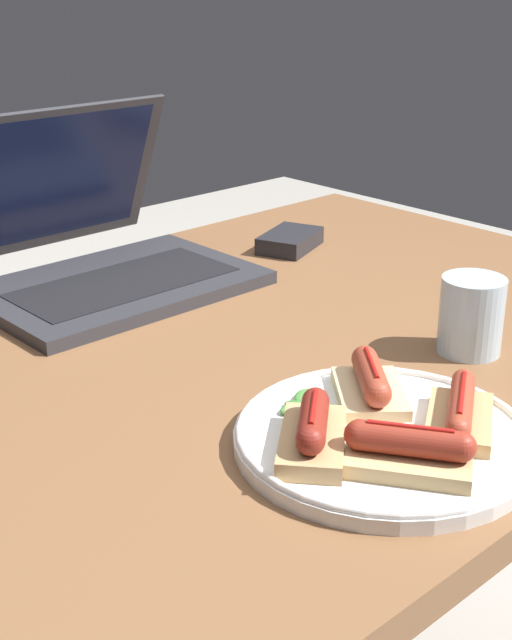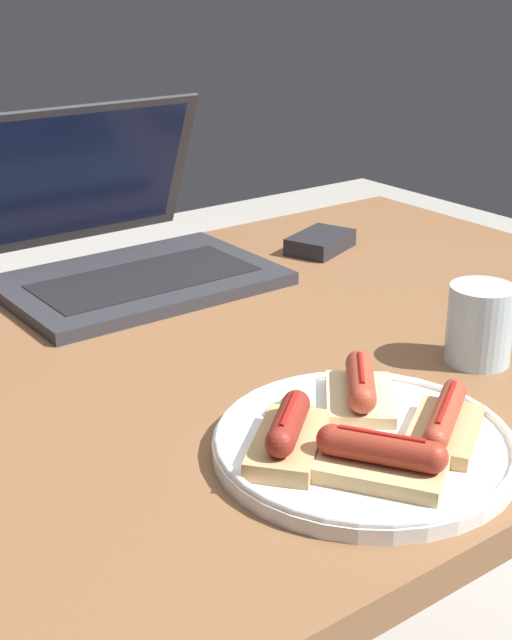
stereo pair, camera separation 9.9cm
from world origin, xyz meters
name	(u,v)px [view 2 (the right image)]	position (x,y,z in m)	size (l,w,h in m)	color
desk	(271,386)	(0.00, 0.00, 0.71)	(1.20, 0.86, 0.78)	brown
laptop	(122,249)	(-0.04, 0.31, 0.82)	(0.38, 0.35, 0.24)	#2D2D33
plate	(364,444)	(-0.10, -0.27, 0.79)	(0.29, 0.29, 0.02)	white
sausage_toast_left	(360,389)	(-0.05, -0.22, 0.81)	(0.12, 0.12, 0.04)	#D6B784
sausage_toast_middle	(380,459)	(-0.13, -0.33, 0.81)	(0.11, 0.13, 0.04)	tan
sausage_toast_right	(445,423)	(-0.04, -0.31, 0.81)	(0.13, 0.11, 0.04)	tan
sausage_toast_extra	(288,435)	(-0.17, -0.25, 0.81)	(0.13, 0.12, 0.05)	tan
salad_pile	(288,410)	(-0.12, -0.19, 0.80)	(0.07, 0.07, 0.01)	#2D662D
drinking_glass	(480,324)	(0.15, -0.20, 0.83)	(0.08, 0.08, 0.09)	silver
external_drive	(320,242)	(0.28, 0.23, 0.79)	(0.13, 0.11, 0.03)	#232328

